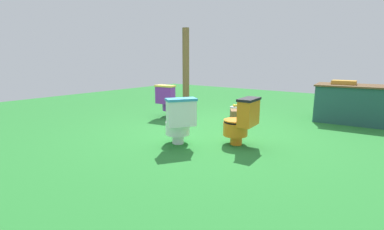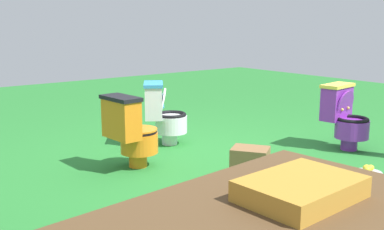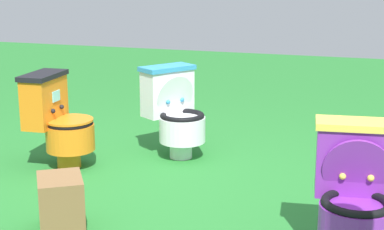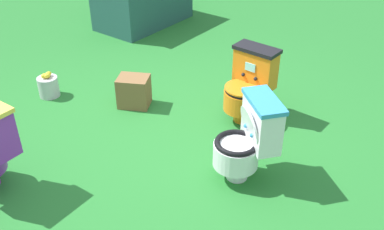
{
  "view_description": "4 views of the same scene",
  "coord_description": "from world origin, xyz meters",
  "px_view_note": "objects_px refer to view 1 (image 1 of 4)",
  "views": [
    {
      "loc": [
        2.58,
        -3.97,
        1.27
      ],
      "look_at": [
        -0.2,
        -0.33,
        0.33
      ],
      "focal_mm": 25.34,
      "sensor_mm": 36.0,
      "label": 1
    },
    {
      "loc": [
        3.0,
        3.39,
        1.42
      ],
      "look_at": [
        -0.09,
        -0.56,
        0.4
      ],
      "focal_mm": 43.31,
      "sensor_mm": 36.0,
      "label": 2
    },
    {
      "loc": [
        -1.59,
        3.49,
        1.5
      ],
      "look_at": [
        -0.35,
        -0.22,
        0.54
      ],
      "focal_mm": 56.49,
      "sensor_mm": 36.0,
      "label": 3
    },
    {
      "loc": [
        -2.36,
        -2.54,
        2.38
      ],
      "look_at": [
        -0.18,
        -0.54,
        0.52
      ],
      "focal_mm": 40.88,
      "sensor_mm": 36.0,
      "label": 4
    }
  ],
  "objects_px": {
    "wooden_post": "(186,68)",
    "small_crate": "(237,118)",
    "toilet_white": "(179,121)",
    "toilet_purple": "(168,101)",
    "vendor_table": "(354,103)",
    "toilet_orange": "(241,121)",
    "lemon_bucket": "(235,111)"
  },
  "relations": [
    {
      "from": "vendor_table",
      "to": "small_crate",
      "type": "height_order",
      "value": "vendor_table"
    },
    {
      "from": "toilet_purple",
      "to": "wooden_post",
      "type": "height_order",
      "value": "wooden_post"
    },
    {
      "from": "toilet_white",
      "to": "wooden_post",
      "type": "xyz_separation_m",
      "value": [
        -2.06,
        2.74,
        0.67
      ]
    },
    {
      "from": "toilet_purple",
      "to": "lemon_bucket",
      "type": "relative_size",
      "value": 2.63
    },
    {
      "from": "toilet_orange",
      "to": "vendor_table",
      "type": "height_order",
      "value": "vendor_table"
    },
    {
      "from": "lemon_bucket",
      "to": "toilet_orange",
      "type": "bearing_deg",
      "value": -59.14
    },
    {
      "from": "toilet_white",
      "to": "wooden_post",
      "type": "height_order",
      "value": "wooden_post"
    },
    {
      "from": "toilet_orange",
      "to": "toilet_purple",
      "type": "bearing_deg",
      "value": 65.44
    },
    {
      "from": "toilet_purple",
      "to": "lemon_bucket",
      "type": "xyz_separation_m",
      "value": [
        1.14,
        1.0,
        -0.26
      ]
    },
    {
      "from": "vendor_table",
      "to": "toilet_orange",
      "type": "bearing_deg",
      "value": -111.94
    },
    {
      "from": "vendor_table",
      "to": "lemon_bucket",
      "type": "bearing_deg",
      "value": -157.57
    },
    {
      "from": "vendor_table",
      "to": "small_crate",
      "type": "xyz_separation_m",
      "value": [
        -1.72,
        -1.76,
        -0.23
      ]
    },
    {
      "from": "wooden_post",
      "to": "lemon_bucket",
      "type": "relative_size",
      "value": 7.55
    },
    {
      "from": "small_crate",
      "to": "toilet_white",
      "type": "bearing_deg",
      "value": -95.22
    },
    {
      "from": "toilet_purple",
      "to": "vendor_table",
      "type": "relative_size",
      "value": 0.47
    },
    {
      "from": "toilet_orange",
      "to": "small_crate",
      "type": "xyz_separation_m",
      "value": [
        -0.6,
        1.02,
        -0.21
      ]
    },
    {
      "from": "lemon_bucket",
      "to": "small_crate",
      "type": "bearing_deg",
      "value": -58.98
    },
    {
      "from": "wooden_post",
      "to": "toilet_purple",
      "type": "bearing_deg",
      "value": -67.33
    },
    {
      "from": "toilet_purple",
      "to": "vendor_table",
      "type": "xyz_separation_m",
      "value": [
        3.36,
        1.92,
        0.02
      ]
    },
    {
      "from": "toilet_purple",
      "to": "vendor_table",
      "type": "bearing_deg",
      "value": 22.2
    },
    {
      "from": "vendor_table",
      "to": "toilet_white",
      "type": "bearing_deg",
      "value": -119.32
    },
    {
      "from": "toilet_purple",
      "to": "toilet_orange",
      "type": "xyz_separation_m",
      "value": [
        2.25,
        -0.86,
        -0.0
      ]
    },
    {
      "from": "vendor_table",
      "to": "lemon_bucket",
      "type": "distance_m",
      "value": 2.42
    },
    {
      "from": "toilet_white",
      "to": "lemon_bucket",
      "type": "height_order",
      "value": "toilet_white"
    },
    {
      "from": "wooden_post",
      "to": "lemon_bucket",
      "type": "xyz_separation_m",
      "value": [
        1.7,
        -0.34,
        -0.93
      ]
    },
    {
      "from": "wooden_post",
      "to": "small_crate",
      "type": "distance_m",
      "value": 2.65
    },
    {
      "from": "toilet_white",
      "to": "small_crate",
      "type": "height_order",
      "value": "toilet_white"
    },
    {
      "from": "toilet_orange",
      "to": "vendor_table",
      "type": "bearing_deg",
      "value": -25.63
    },
    {
      "from": "wooden_post",
      "to": "toilet_orange",
      "type": "bearing_deg",
      "value": -38.03
    },
    {
      "from": "toilet_orange",
      "to": "lemon_bucket",
      "type": "height_order",
      "value": "toilet_orange"
    },
    {
      "from": "small_crate",
      "to": "toilet_purple",
      "type": "bearing_deg",
      "value": -174.43
    },
    {
      "from": "toilet_white",
      "to": "small_crate",
      "type": "distance_m",
      "value": 1.58
    }
  ]
}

